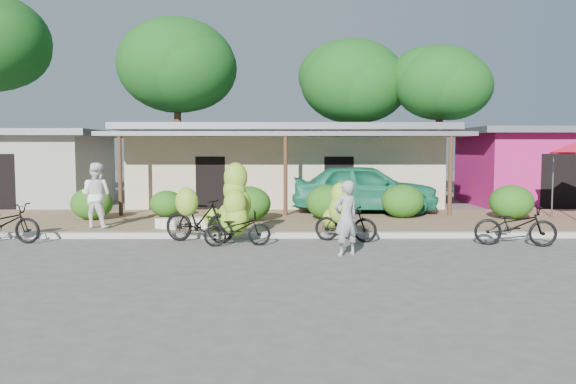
# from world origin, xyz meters

# --- Properties ---
(ground) EXTENTS (100.00, 100.00, 0.00)m
(ground) POSITION_xyz_m (0.00, 0.00, 0.00)
(ground) COLOR #514E4B
(ground) RESTS_ON ground
(sidewalk) EXTENTS (60.00, 6.00, 0.12)m
(sidewalk) POSITION_xyz_m (0.00, 5.00, 0.06)
(sidewalk) COLOR #94744F
(sidewalk) RESTS_ON ground
(curb) EXTENTS (60.00, 0.25, 0.15)m
(curb) POSITION_xyz_m (0.00, 2.00, 0.07)
(curb) COLOR #A8A399
(curb) RESTS_ON ground
(shop_main) EXTENTS (13.00, 8.50, 3.35)m
(shop_main) POSITION_xyz_m (0.00, 10.93, 1.72)
(shop_main) COLOR beige
(shop_main) RESTS_ON ground
(shop_pink) EXTENTS (6.00, 6.00, 3.25)m
(shop_pink) POSITION_xyz_m (10.50, 10.99, 1.67)
(shop_pink) COLOR #B91C5C
(shop_pink) RESTS_ON ground
(shop_grey) EXTENTS (7.00, 6.00, 3.15)m
(shop_grey) POSITION_xyz_m (-11.00, 10.99, 1.62)
(shop_grey) COLOR gray
(shop_grey) RESTS_ON ground
(tree_far_center) EXTENTS (6.02, 5.96, 8.99)m
(tree_far_center) POSITION_xyz_m (-5.69, 16.11, 6.71)
(tree_far_center) COLOR #542F21
(tree_far_center) RESTS_ON ground
(tree_center_right) EXTENTS (5.51, 5.42, 8.04)m
(tree_center_right) POSITION_xyz_m (3.31, 16.61, 5.98)
(tree_center_right) COLOR #542F21
(tree_center_right) RESTS_ON ground
(tree_near_right) EXTENTS (4.64, 4.47, 7.39)m
(tree_near_right) POSITION_xyz_m (7.31, 14.61, 5.67)
(tree_near_right) COLOR #542F21
(tree_near_right) RESTS_ON ground
(hedge_0) EXTENTS (1.33, 1.19, 1.03)m
(hedge_0) POSITION_xyz_m (-6.21, 5.01, 0.64)
(hedge_0) COLOR #145613
(hedge_0) RESTS_ON sidewalk
(hedge_1) EXTENTS (1.13, 1.01, 0.88)m
(hedge_1) POSITION_xyz_m (-3.96, 5.73, 0.56)
(hedge_1) COLOR #145613
(hedge_1) RESTS_ON sidewalk
(hedge_2) EXTENTS (1.41, 1.27, 1.10)m
(hedge_2) POSITION_xyz_m (-1.17, 4.56, 0.67)
(hedge_2) COLOR #145613
(hedge_2) RESTS_ON sidewalk
(hedge_3) EXTENTS (1.41, 1.27, 1.10)m
(hedge_3) POSITION_xyz_m (1.36, 5.07, 0.67)
(hedge_3) COLOR #145613
(hedge_3) RESTS_ON sidewalk
(hedge_4) EXTENTS (1.40, 1.26, 1.09)m
(hedge_4) POSITION_xyz_m (3.86, 5.45, 0.67)
(hedge_4) COLOR #145613
(hedge_4) RESTS_ON sidewalk
(hedge_5) EXTENTS (1.41, 1.27, 1.10)m
(hedge_5) POSITION_xyz_m (7.31, 5.09, 0.67)
(hedge_5) COLOR #145613
(hedge_5) RESTS_ON sidewalk
(bike_far_left) EXTENTS (1.99, 1.32, 1.41)m
(bike_far_left) POSITION_xyz_m (-7.14, 1.13, 0.57)
(bike_far_left) COLOR black
(bike_far_left) RESTS_ON ground
(bike_left) EXTENTS (1.99, 1.42, 1.45)m
(bike_left) POSITION_xyz_m (-2.23, 1.21, 0.65)
(bike_left) COLOR black
(bike_left) RESTS_ON ground
(bike_center) EXTENTS (1.69, 1.26, 2.04)m
(bike_center) POSITION_xyz_m (-1.25, 1.03, 0.80)
(bike_center) COLOR black
(bike_center) RESTS_ON ground
(bike_right) EXTENTS (1.68, 1.32, 1.56)m
(bike_right) POSITION_xyz_m (1.47, 1.20, 0.66)
(bike_right) COLOR black
(bike_right) RESTS_ON ground
(bike_far_right) EXTENTS (2.02, 1.08, 1.01)m
(bike_far_right) POSITION_xyz_m (5.63, 0.72, 0.50)
(bike_far_right) COLOR black
(bike_far_right) RESTS_ON ground
(loose_banana_a) EXTENTS (0.49, 0.42, 0.61)m
(loose_banana_a) POSITION_xyz_m (-2.05, 2.80, 0.43)
(loose_banana_a) COLOR #87BF2F
(loose_banana_a) RESTS_ON sidewalk
(loose_banana_b) EXTENTS (0.58, 0.49, 0.73)m
(loose_banana_b) POSITION_xyz_m (-1.64, 2.84, 0.48)
(loose_banana_b) COLOR #87BF2F
(loose_banana_b) RESTS_ON sidewalk
(loose_banana_c) EXTENTS (0.49, 0.42, 0.62)m
(loose_banana_c) POSITION_xyz_m (1.26, 2.57, 0.43)
(loose_banana_c) COLOR #87BF2F
(loose_banana_c) RESTS_ON sidewalk
(sack_near) EXTENTS (0.92, 0.60, 0.30)m
(sack_near) POSITION_xyz_m (-2.31, 3.12, 0.27)
(sack_near) COLOR silver
(sack_near) RESTS_ON sidewalk
(sack_far) EXTENTS (0.84, 0.71, 0.28)m
(sack_far) POSITION_xyz_m (-3.31, 2.97, 0.26)
(sack_far) COLOR silver
(sack_far) RESTS_ON sidewalk
(vendor) EXTENTS (0.73, 0.65, 1.68)m
(vendor) POSITION_xyz_m (1.33, -0.50, 0.84)
(vendor) COLOR gray
(vendor) RESTS_ON ground
(bystander) EXTENTS (1.04, 0.89, 1.87)m
(bystander) POSITION_xyz_m (-5.44, 3.16, 1.05)
(bystander) COLOR white
(bystander) RESTS_ON sidewalk
(teal_van) EXTENTS (5.20, 2.22, 1.75)m
(teal_van) POSITION_xyz_m (2.82, 7.00, 1.00)
(teal_van) COLOR #1A7854
(teal_van) RESTS_ON sidewalk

